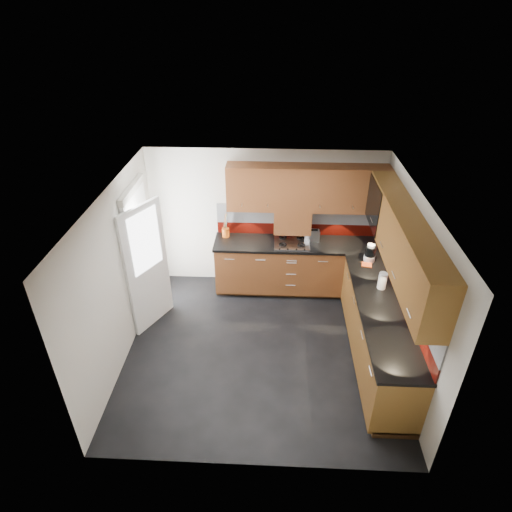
# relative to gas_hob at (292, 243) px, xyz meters

# --- Properties ---
(room) EXTENTS (4.00, 3.80, 2.64)m
(room) POSITION_rel_gas_hob_xyz_m (-0.45, -1.47, 0.54)
(room) COLOR black
(base_cabinets) EXTENTS (2.70, 3.20, 0.95)m
(base_cabinets) POSITION_rel_gas_hob_xyz_m (0.62, -0.75, -0.52)
(base_cabinets) COLOR brown
(base_cabinets) RESTS_ON room
(countertop) EXTENTS (2.72, 3.22, 0.04)m
(countertop) POSITION_rel_gas_hob_xyz_m (0.60, -0.77, -0.03)
(countertop) COLOR black
(countertop) RESTS_ON base_cabinets
(backsplash) EXTENTS (2.70, 3.20, 0.54)m
(backsplash) POSITION_rel_gas_hob_xyz_m (0.83, -0.54, 0.26)
(backsplash) COLOR #651009
(backsplash) RESTS_ON countertop
(upper_cabinets) EXTENTS (2.50, 3.20, 0.72)m
(upper_cabinets) POSITION_rel_gas_hob_xyz_m (0.78, -0.69, 0.88)
(upper_cabinets) COLOR brown
(upper_cabinets) RESTS_ON room
(extractor_hood) EXTENTS (0.60, 0.33, 0.40)m
(extractor_hood) POSITION_rel_gas_hob_xyz_m (0.00, 0.17, 0.33)
(extractor_hood) COLOR brown
(extractor_hood) RESTS_ON room
(glass_cabinet) EXTENTS (0.32, 0.80, 0.66)m
(glass_cabinet) POSITION_rel_gas_hob_xyz_m (1.26, -0.40, 0.91)
(glass_cabinet) COLOR black
(glass_cabinet) RESTS_ON room
(back_door) EXTENTS (0.42, 1.19, 2.04)m
(back_door) POSITION_rel_gas_hob_xyz_m (-2.23, -0.72, 0.08)
(back_door) COLOR white
(back_door) RESTS_ON room
(gas_hob) EXTENTS (0.57, 0.50, 0.04)m
(gas_hob) POSITION_rel_gas_hob_xyz_m (0.00, 0.00, 0.00)
(gas_hob) COLOR silver
(gas_hob) RESTS_ON countertop
(utensil_pot) EXTENTS (0.12, 0.12, 0.43)m
(utensil_pot) POSITION_rel_gas_hob_xyz_m (-1.10, 0.18, 0.08)
(utensil_pot) COLOR #C45312
(utensil_pot) RESTS_ON countertop
(toaster) EXTENTS (0.25, 0.16, 0.18)m
(toaster) POSITION_rel_gas_hob_xyz_m (0.33, 0.13, 0.07)
(toaster) COLOR silver
(toaster) RESTS_ON countertop
(food_processor) EXTENTS (0.17, 0.17, 0.28)m
(food_processor) POSITION_rel_gas_hob_xyz_m (1.16, -0.47, 0.11)
(food_processor) COLOR white
(food_processor) RESTS_ON countertop
(paper_towel) EXTENTS (0.12, 0.12, 0.24)m
(paper_towel) POSITION_rel_gas_hob_xyz_m (1.21, -1.17, 0.11)
(paper_towel) COLOR white
(paper_towel) RESTS_ON countertop
(orange_cloth) EXTENTS (0.17, 0.15, 0.02)m
(orange_cloth) POSITION_rel_gas_hob_xyz_m (1.11, -0.60, -0.01)
(orange_cloth) COLOR #E44F19
(orange_cloth) RESTS_ON countertop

